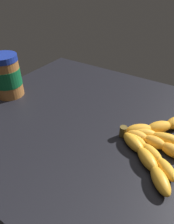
# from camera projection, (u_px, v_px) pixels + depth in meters

# --- Properties ---
(ground_plane) EXTENTS (0.88, 0.71, 0.03)m
(ground_plane) POSITION_uv_depth(u_px,v_px,m) (101.00, 127.00, 0.62)
(ground_plane) COLOR black
(banana_bunch) EXTENTS (0.22, 0.30, 0.03)m
(banana_bunch) POSITION_uv_depth(u_px,v_px,m) (155.00, 142.00, 0.52)
(banana_bunch) COLOR gold
(banana_bunch) RESTS_ON ground_plane
(peanut_butter_jar) EXTENTS (0.10, 0.10, 0.15)m
(peanut_butter_jar) POSITION_uv_depth(u_px,v_px,m) (7.00, 76.00, 0.71)
(peanut_butter_jar) COLOR #9E602D
(peanut_butter_jar) RESTS_ON ground_plane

